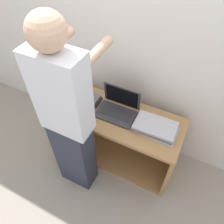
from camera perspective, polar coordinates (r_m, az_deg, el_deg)
name	(u,v)px	position (r m, az deg, el deg)	size (l,w,h in m)	color
ground_plane	(105,170)	(2.55, -1.94, -15.02)	(12.00, 12.00, 0.00)	#9E9384
wall_back	(134,49)	(2.05, 5.87, 16.14)	(8.00, 0.05, 2.40)	silver
cart	(118,131)	(2.42, 1.56, -5.04)	(1.33, 0.53, 0.68)	#A87A47
laptop_open	(118,108)	(2.11, 1.50, 0.97)	(0.38, 0.27, 0.25)	#333338
laptop_stack_left	(80,99)	(2.25, -8.44, 3.32)	(0.40, 0.25, 0.06)	slate
laptop_stack_right	(156,127)	(2.02, 11.34, -3.99)	(0.40, 0.25, 0.06)	#B7B7BC
person	(68,122)	(1.78, -11.36, -2.53)	(0.40, 0.54, 1.80)	#2D3342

